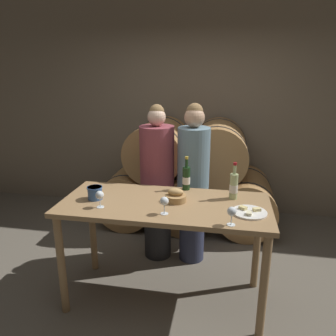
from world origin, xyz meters
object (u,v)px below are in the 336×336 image
(tasting_table, at_px, (165,216))
(wine_glass_left, at_px, (164,202))
(person_right, at_px, (193,184))
(cheese_plate, at_px, (249,212))
(blue_crock, at_px, (95,192))
(wine_glass_center, at_px, (232,212))
(bread_basket, at_px, (176,196))
(wine_bottle_red, at_px, (186,178))
(person_left, at_px, (157,184))
(wine_bottle_white, at_px, (234,186))
(wine_glass_far_left, at_px, (100,196))

(tasting_table, height_order, wine_glass_left, wine_glass_left)
(person_right, bearing_deg, cheese_plate, -56.68)
(blue_crock, bearing_deg, wine_glass_center, -13.87)
(person_right, bearing_deg, bread_basket, -96.47)
(blue_crock, bearing_deg, wine_bottle_red, 27.04)
(wine_glass_center, bearing_deg, wine_glass_left, 169.09)
(person_left, relative_size, cheese_plate, 6.20)
(tasting_table, xyz_separation_m, wine_glass_center, (0.54, -0.31, 0.22))
(wine_bottle_red, xyz_separation_m, cheese_plate, (0.54, -0.42, -0.10))
(person_left, distance_m, wine_bottle_white, 0.94)
(wine_glass_far_left, bearing_deg, wine_bottle_red, 40.25)
(bread_basket, xyz_separation_m, wine_glass_center, (0.45, -0.35, 0.06))
(wine_bottle_white, height_order, wine_glass_center, wine_bottle_white)
(cheese_plate, xyz_separation_m, wine_glass_left, (-0.63, -0.13, 0.09))
(person_right, height_order, wine_bottle_red, person_right)
(wine_glass_center, bearing_deg, cheese_plate, 58.66)
(tasting_table, bearing_deg, wine_bottle_white, 18.61)
(wine_bottle_red, bearing_deg, blue_crock, -152.96)
(wine_bottle_white, bearing_deg, person_right, 127.77)
(wine_bottle_white, bearing_deg, wine_glass_far_left, -160.08)
(wine_bottle_red, bearing_deg, cheese_plate, -38.07)
(cheese_plate, height_order, wine_glass_left, wine_glass_left)
(person_left, relative_size, person_right, 0.99)
(person_left, bearing_deg, wine_bottle_white, -33.53)
(blue_crock, height_order, wine_glass_far_left, wine_glass_far_left)
(bread_basket, height_order, wine_glass_center, wine_glass_center)
(wine_glass_center, bearing_deg, bread_basket, 141.83)
(person_left, xyz_separation_m, wine_glass_center, (0.75, -1.01, 0.19))
(tasting_table, relative_size, person_right, 1.03)
(tasting_table, distance_m, person_right, 0.71)
(person_right, height_order, cheese_plate, person_right)
(wine_glass_left, bearing_deg, wine_bottle_red, 80.30)
(person_right, bearing_deg, wine_glass_center, -69.46)
(blue_crock, bearing_deg, person_left, 62.81)
(cheese_plate, relative_size, wine_glass_center, 1.93)
(person_left, distance_m, cheese_plate, 1.19)
(person_left, bearing_deg, bread_basket, -65.39)
(tasting_table, relative_size, blue_crock, 13.41)
(tasting_table, height_order, wine_bottle_red, wine_bottle_red)
(cheese_plate, bearing_deg, person_left, 138.59)
(wine_bottle_white, distance_m, blue_crock, 1.16)
(wine_bottle_white, distance_m, bread_basket, 0.49)
(person_right, bearing_deg, tasting_table, -102.90)
(person_left, relative_size, wine_bottle_white, 5.21)
(tasting_table, distance_m, wine_glass_left, 0.31)
(wine_bottle_red, xyz_separation_m, wine_bottle_white, (0.42, -0.15, 0.00))
(wine_bottle_red, bearing_deg, bread_basket, -99.66)
(bread_basket, distance_m, wine_glass_center, 0.58)
(person_right, relative_size, wine_glass_far_left, 12.10)
(person_left, bearing_deg, wine_glass_center, -53.32)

